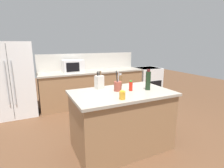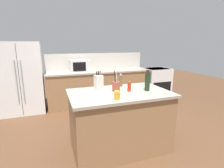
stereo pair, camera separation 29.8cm
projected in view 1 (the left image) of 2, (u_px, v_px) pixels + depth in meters
name	position (u px, v px, depth m)	size (l,w,h in m)	color
ground_plane	(121.00, 146.00, 2.90)	(14.00, 14.00, 0.00)	brown
back_counter_run	(93.00, 88.00, 4.86)	(2.84, 0.66, 0.94)	#936B47
wall_backsplash	(89.00, 61.00, 4.98)	(2.80, 0.03, 0.46)	beige
kitchen_island	(121.00, 120.00, 2.80)	(1.54, 0.95, 0.94)	#936B47
refrigerator	(12.00, 80.00, 4.00)	(0.97, 0.75, 1.71)	white
range_oven	(147.00, 82.00, 5.63)	(0.76, 0.65, 0.92)	white
microwave	(73.00, 66.00, 4.49)	(0.52, 0.39, 0.32)	white
knife_block	(99.00, 82.00, 2.84)	(0.15, 0.13, 0.29)	beige
utensil_crock	(118.00, 86.00, 2.72)	(0.12, 0.12, 0.32)	brown
honey_jar	(122.00, 95.00, 2.31)	(0.08, 0.08, 0.12)	gold
hot_sauce_bottle	(131.00, 86.00, 2.73)	(0.06, 0.06, 0.16)	red
pepper_grinder	(120.00, 80.00, 3.03)	(0.06, 0.06, 0.22)	brown
wine_bottle	(148.00, 80.00, 2.78)	(0.08, 0.08, 0.33)	black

